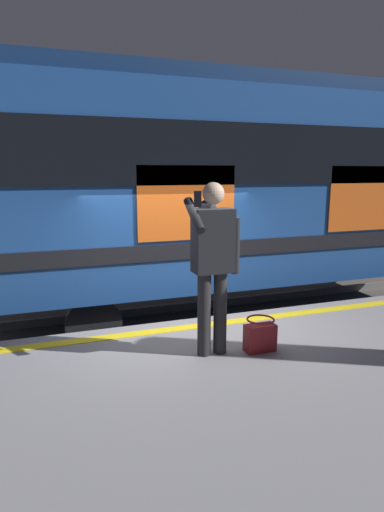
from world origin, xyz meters
name	(u,v)px	position (x,y,z in m)	size (l,w,h in m)	color
ground_plane	(189,383)	(0.00, 0.00, 0.00)	(24.73, 24.73, 0.00)	#4C4742
platform	(291,475)	(0.00, 2.50, 0.46)	(12.18, 5.00, 0.92)	gray
safety_line	(196,326)	(0.00, 0.30, 0.92)	(11.94, 0.16, 0.01)	yellow
track_rail_near	(159,337)	(0.00, -1.52, 0.08)	(15.84, 0.08, 0.16)	slate
track_rail_far	(141,311)	(0.00, -2.96, 0.08)	(15.84, 0.08, 0.16)	slate
train_carriage	(245,182)	(-1.87, -2.24, 2.62)	(9.16, 2.79, 4.17)	#1E478C
passenger	(213,255)	(0.11, 1.09, 1.98)	(0.57, 0.55, 1.79)	#262628
handbag	(260,336)	(-0.40, 1.21, 1.09)	(0.33, 0.30, 0.36)	maroon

